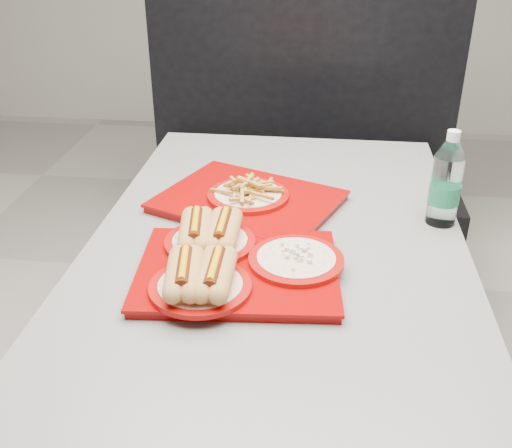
# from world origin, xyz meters

# --- Properties ---
(diner_table) EXTENTS (0.92, 1.42, 0.75)m
(diner_table) POSITION_xyz_m (0.00, 0.00, 0.58)
(diner_table) COLOR black
(diner_table) RESTS_ON ground
(booth_bench) EXTENTS (1.30, 0.57, 1.35)m
(booth_bench) POSITION_xyz_m (0.00, 1.09, 0.40)
(booth_bench) COLOR black
(booth_bench) RESTS_ON ground
(tray_near) EXTENTS (0.46, 0.39, 0.09)m
(tray_near) POSITION_xyz_m (-0.09, -0.19, 0.78)
(tray_near) COLOR #830403
(tray_near) RESTS_ON diner_table
(tray_far) EXTENTS (0.54, 0.49, 0.09)m
(tray_far) POSITION_xyz_m (-0.09, 0.15, 0.78)
(tray_far) COLOR #830403
(tray_far) RESTS_ON diner_table
(water_bottle) EXTENTS (0.08, 0.08, 0.24)m
(water_bottle) POSITION_xyz_m (0.40, 0.12, 0.86)
(water_bottle) COLOR silver
(water_bottle) RESTS_ON diner_table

